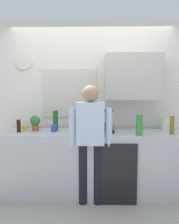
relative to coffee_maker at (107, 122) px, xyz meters
name	(u,v)px	position (x,y,z in m)	size (l,w,h in m)	color
ground_plane	(90,203)	(-0.23, -0.31, -1.07)	(8.00, 8.00, 0.00)	#9E998E
kitchen_counter	(91,163)	(-0.23, -0.01, -0.61)	(2.62, 0.64, 0.93)	#B2B7BC
dishwasher_panel	(116,175)	(0.11, -0.34, -0.66)	(0.56, 0.02, 0.83)	black
back_wall_assembly	(96,100)	(-0.15, 0.39, 0.29)	(4.22, 0.42, 2.60)	silver
coffee_maker	(107,122)	(0.00, 0.00, 0.00)	(0.20, 0.20, 0.33)	black
bottle_red_vinegar	(89,122)	(-0.27, 0.18, -0.04)	(0.06, 0.06, 0.22)	maroon
bottle_olive_oil	(172,125)	(0.89, -0.13, -0.02)	(0.06, 0.06, 0.25)	olive
bottle_dark_sauce	(19,126)	(-1.27, -0.05, -0.06)	(0.06, 0.06, 0.18)	black
bottle_green_wine	(56,121)	(-0.76, 0.09, 0.00)	(0.07, 0.07, 0.30)	#195923
bottle_clear_soda	(139,125)	(0.42, -0.23, -0.01)	(0.09, 0.09, 0.28)	#2D8C33
cup_blue_mug	(54,128)	(-0.77, -0.01, -0.10)	(0.08, 0.08, 0.10)	#3351B2
cup_yellow_cup	(25,128)	(-1.20, 0.03, -0.10)	(0.07, 0.07, 0.09)	yellow
cup_terracotta_mug	(112,127)	(0.08, 0.15, -0.10)	(0.08, 0.08, 0.09)	#B26647
potted_plant	(35,122)	(-1.06, 0.05, -0.01)	(0.15, 0.15, 0.23)	#9E5638
storage_canister	(165,124)	(0.90, 0.20, -0.06)	(0.14, 0.14, 0.17)	silver
person_at_sink	(90,135)	(-0.23, -0.31, -0.13)	(0.57, 0.22, 1.60)	black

